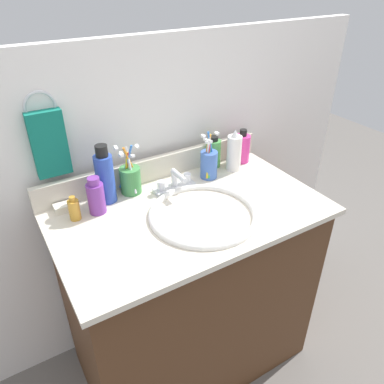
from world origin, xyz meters
TOP-DOWN VIEW (x-y plane):
  - ground_plane at (0.00, 0.00)m, footprint 6.00×6.00m
  - vanity_cabinet at (0.00, 0.00)m, footprint 0.88×0.50m
  - countertop at (0.00, 0.00)m, footprint 0.92×0.54m
  - backsplash at (0.00, 0.26)m, footprint 0.92×0.02m
  - back_wall at (0.00, 0.32)m, footprint 2.02×0.04m
  - towel_ring at (-0.36, 0.30)m, footprint 0.10×0.01m
  - hand_towel at (-0.36, 0.28)m, footprint 0.11×0.04m
  - sink_basin at (0.02, -0.05)m, footprint 0.37×0.37m
  - faucet at (0.02, 0.14)m, footprint 0.16×0.10m
  - bottle_lotion_white at (0.30, 0.16)m, footprint 0.06×0.06m
  - bottle_toner_green at (0.25, 0.23)m, footprint 0.06×0.06m
  - bottle_oil_amber at (-0.35, 0.15)m, footprint 0.04×0.04m
  - bottle_soap_pink at (0.37, 0.20)m, footprint 0.06×0.06m
  - bottle_cream_purple at (-0.27, 0.15)m, footprint 0.06×0.06m
  - bottle_shampoo_blue at (-0.22, 0.20)m, footprint 0.06×0.06m
  - cup_blue_plastic at (0.18, 0.16)m, footprint 0.07×0.07m
  - cup_green at (-0.12, 0.21)m, footprint 0.09×0.09m
  - soap_bar at (-0.37, 0.22)m, footprint 0.06×0.04m

SIDE VIEW (x-z plane):
  - ground_plane at x=0.00m, z-range 0.00..0.00m
  - vanity_cabinet at x=0.00m, z-range 0.00..0.76m
  - back_wall at x=0.00m, z-range 0.00..1.30m
  - sink_basin at x=0.02m, z-range 0.70..0.81m
  - countertop at x=0.00m, z-range 0.76..0.78m
  - soap_bar at x=-0.37m, z-range 0.78..0.81m
  - faucet at x=0.02m, z-range 0.77..0.85m
  - bottle_oil_amber at x=-0.35m, z-range 0.78..0.86m
  - backsplash at x=0.00m, z-range 0.78..0.87m
  - cup_green at x=-0.12m, z-range 0.74..0.93m
  - bottle_cream_purple at x=-0.27m, z-range 0.78..0.91m
  - bottle_toner_green at x=0.25m, z-range 0.78..0.91m
  - bottle_soap_pink at x=0.37m, z-range 0.77..0.91m
  - cup_blue_plastic at x=0.18m, z-range 0.75..0.94m
  - bottle_lotion_white at x=0.30m, z-range 0.77..0.94m
  - bottle_shampoo_blue at x=-0.22m, z-range 0.77..0.98m
  - hand_towel at x=-0.36m, z-range 0.89..1.11m
  - towel_ring at x=-0.36m, z-range 1.07..1.17m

